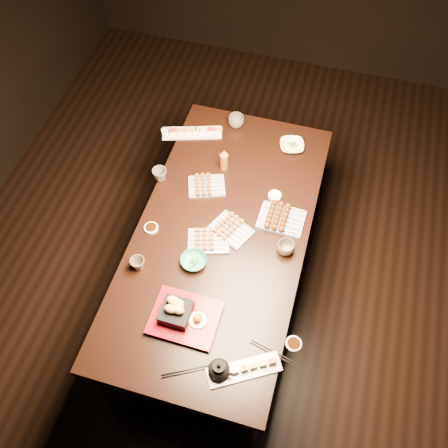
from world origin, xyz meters
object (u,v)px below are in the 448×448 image
(tempura_tray, at_px, (184,314))
(teacup_mid_right, at_px, (286,248))
(teacup_near_left, at_px, (138,264))
(teacup_far_left, at_px, (160,175))
(sushi_platter_near, at_px, (244,369))
(condiment_bottle, at_px, (224,159))
(edamame_bowl_green, at_px, (194,261))
(yakitori_plate_center, at_px, (208,239))
(sushi_platter_far, at_px, (192,131))
(teapot, at_px, (219,368))
(yakitori_plate_right, at_px, (231,228))
(dining_table, at_px, (222,267))
(edamame_bowl_cream, at_px, (292,146))
(yakitori_plate_left, at_px, (207,184))
(teacup_far_right, at_px, (236,121))

(tempura_tray, bearing_deg, teacup_mid_right, 53.42)
(teacup_near_left, relative_size, teacup_far_left, 0.90)
(sushi_platter_near, xyz_separation_m, condiment_bottle, (-0.41, 1.12, 0.05))
(edamame_bowl_green, relative_size, teacup_near_left, 1.82)
(sushi_platter_near, height_order, yakitori_plate_center, yakitori_plate_center)
(sushi_platter_far, distance_m, teacup_far_left, 0.39)
(yakitori_plate_center, height_order, edamame_bowl_green, yakitori_plate_center)
(teapot, bearing_deg, yakitori_plate_right, 110.69)
(edamame_bowl_green, bearing_deg, condiment_bottle, 92.29)
(dining_table, height_order, teacup_far_left, teacup_far_left)
(edamame_bowl_cream, bearing_deg, condiment_bottle, -142.91)
(sushi_platter_far, relative_size, yakitori_plate_left, 1.77)
(tempura_tray, xyz_separation_m, teacup_mid_right, (0.38, 0.50, -0.02))
(yakitori_plate_center, bearing_deg, edamame_bowl_cream, 52.52)
(yakitori_plate_left, relative_size, edamame_bowl_cream, 1.42)
(teacup_near_left, relative_size, teacup_far_right, 0.76)
(tempura_tray, xyz_separation_m, teacup_near_left, (-0.32, 0.20, -0.02))
(yakitori_plate_right, bearing_deg, teacup_far_right, 128.78)
(tempura_tray, height_order, teacup_far_right, tempura_tray)
(condiment_bottle, bearing_deg, teacup_mid_right, -44.74)
(sushi_platter_far, distance_m, teacup_mid_right, 0.98)
(yakitori_plate_center, relative_size, condiment_bottle, 1.44)
(teacup_far_left, height_order, condiment_bottle, condiment_bottle)
(yakitori_plate_center, relative_size, yakitori_plate_left, 1.06)
(dining_table, height_order, edamame_bowl_green, edamame_bowl_green)
(yakitori_plate_right, distance_m, teacup_far_right, 0.78)
(dining_table, relative_size, teacup_far_right, 18.55)
(edamame_bowl_cream, bearing_deg, yakitori_plate_right, -105.89)
(sushi_platter_far, height_order, teapot, teapot)
(sushi_platter_far, xyz_separation_m, yakitori_plate_center, (0.32, -0.72, 0.01))
(edamame_bowl_green, bearing_deg, edamame_bowl_cream, 70.73)
(yakitori_plate_right, relative_size, teacup_mid_right, 2.32)
(sushi_platter_near, relative_size, teacup_far_right, 3.46)
(tempura_tray, height_order, teapot, tempura_tray)
(yakitori_plate_center, height_order, teacup_far_right, teacup_far_right)
(dining_table, xyz_separation_m, teacup_far_left, (-0.44, 0.26, 0.41))
(yakitori_plate_center, distance_m, teacup_far_right, 0.86)
(sushi_platter_far, bearing_deg, yakitori_plate_left, 101.14)
(yakitori_plate_left, bearing_deg, tempura_tray, -100.41)
(dining_table, distance_m, teacup_far_left, 0.66)
(yakitori_plate_center, relative_size, yakitori_plate_right, 1.01)
(yakitori_plate_right, bearing_deg, yakitori_plate_left, 156.28)
(sushi_platter_near, xyz_separation_m, edamame_bowl_cream, (-0.07, 1.38, -0.00))
(sushi_platter_near, distance_m, condiment_bottle, 1.19)
(teacup_mid_right, xyz_separation_m, condiment_bottle, (-0.46, 0.46, 0.04))
(yakitori_plate_right, xyz_separation_m, teacup_near_left, (-0.39, -0.34, 0.01))
(dining_table, xyz_separation_m, condiment_bottle, (-0.11, 0.44, 0.45))
(edamame_bowl_cream, xyz_separation_m, tempura_tray, (-0.27, -1.22, 0.04))
(yakitori_plate_center, height_order, condiment_bottle, condiment_bottle)
(dining_table, height_order, teacup_far_right, teacup_far_right)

